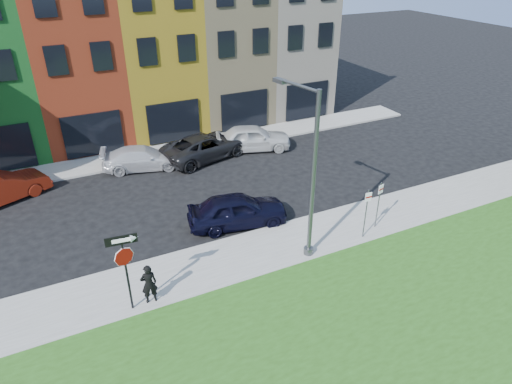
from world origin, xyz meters
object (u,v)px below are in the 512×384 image
man (149,284)px  stop_sign (124,258)px  sedan_near (238,210)px  street_lamp (309,176)px

man → stop_sign: bearing=8.9°
stop_sign → sedan_near: 6.92m
street_lamp → man: bearing=169.0°
man → street_lamp: street_lamp is taller
man → sedan_near: 6.12m
man → street_lamp: (6.66, 0.16, 2.75)m
man → street_lamp: 7.21m
sedan_near → street_lamp: 4.70m
stop_sign → street_lamp: street_lamp is taller
man → sedan_near: man is taller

